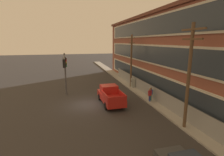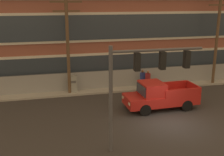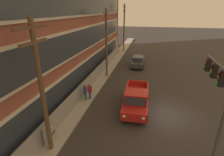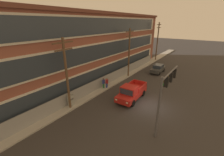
{
  "view_description": "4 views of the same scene",
  "coord_description": "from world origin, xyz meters",
  "px_view_note": "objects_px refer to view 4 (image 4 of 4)",
  "views": [
    {
      "loc": [
        18.82,
        -1.93,
        7.03
      ],
      "look_at": [
        1.39,
        2.53,
        3.22
      ],
      "focal_mm": 28.0,
      "sensor_mm": 36.0,
      "label": 1
    },
    {
      "loc": [
        -7.48,
        -15.06,
        7.61
      ],
      "look_at": [
        -2.71,
        4.57,
        1.96
      ],
      "focal_mm": 45.0,
      "sensor_mm": 36.0,
      "label": 2
    },
    {
      "loc": [
        -13.18,
        1.72,
        8.27
      ],
      "look_at": [
        2.01,
        5.11,
        2.12
      ],
      "focal_mm": 28.0,
      "sensor_mm": 36.0,
      "label": 3
    },
    {
      "loc": [
        -15.17,
        -5.16,
        9.37
      ],
      "look_at": [
        -0.39,
        5.12,
        2.58
      ],
      "focal_mm": 24.0,
      "sensor_mm": 36.0,
      "label": 4
    }
  ],
  "objects_px": {
    "utility_pole_far_east": "(158,40)",
    "utility_pole_near_corner": "(66,72)",
    "pedestrian_near_cabinet": "(104,83)",
    "pedestrian_by_fence": "(107,82)",
    "utility_pole_midblock": "(129,51)",
    "pickup_truck_red": "(131,92)",
    "sedan_dark_grey": "(158,68)",
    "electrical_cabinet": "(71,101)",
    "traffic_signal_mast": "(166,88)"
  },
  "relations": [
    {
      "from": "utility_pole_far_east",
      "to": "utility_pole_near_corner",
      "type": "bearing_deg",
      "value": 179.81
    },
    {
      "from": "pedestrian_near_cabinet",
      "to": "pedestrian_by_fence",
      "type": "height_order",
      "value": "same"
    },
    {
      "from": "utility_pole_midblock",
      "to": "utility_pole_far_east",
      "type": "bearing_deg",
      "value": 0.58
    },
    {
      "from": "utility_pole_near_corner",
      "to": "pedestrian_by_fence",
      "type": "height_order",
      "value": "utility_pole_near_corner"
    },
    {
      "from": "pickup_truck_red",
      "to": "sedan_dark_grey",
      "type": "height_order",
      "value": "pickup_truck_red"
    },
    {
      "from": "pedestrian_near_cabinet",
      "to": "utility_pole_midblock",
      "type": "bearing_deg",
      "value": -3.17
    },
    {
      "from": "sedan_dark_grey",
      "to": "utility_pole_far_east",
      "type": "distance_m",
      "value": 10.95
    },
    {
      "from": "sedan_dark_grey",
      "to": "utility_pole_far_east",
      "type": "bearing_deg",
      "value": 21.88
    },
    {
      "from": "pickup_truck_red",
      "to": "sedan_dark_grey",
      "type": "xyz_separation_m",
      "value": [
        12.64,
        0.85,
        -0.15
      ]
    },
    {
      "from": "electrical_cabinet",
      "to": "pedestrian_by_fence",
      "type": "height_order",
      "value": "pedestrian_by_fence"
    },
    {
      "from": "pedestrian_by_fence",
      "to": "utility_pole_near_corner",
      "type": "bearing_deg",
      "value": 178.51
    },
    {
      "from": "traffic_signal_mast",
      "to": "pickup_truck_red",
      "type": "relative_size",
      "value": 1.03
    },
    {
      "from": "traffic_signal_mast",
      "to": "electrical_cabinet",
      "type": "height_order",
      "value": "traffic_signal_mast"
    },
    {
      "from": "pedestrian_near_cabinet",
      "to": "pedestrian_by_fence",
      "type": "distance_m",
      "value": 0.49
    },
    {
      "from": "utility_pole_near_corner",
      "to": "utility_pole_midblock",
      "type": "xyz_separation_m",
      "value": [
        13.2,
        -0.24,
        0.23
      ]
    },
    {
      "from": "sedan_dark_grey",
      "to": "utility_pole_near_corner",
      "type": "distance_m",
      "value": 19.36
    },
    {
      "from": "traffic_signal_mast",
      "to": "utility_pole_far_east",
      "type": "xyz_separation_m",
      "value": [
        25.14,
        9.49,
        1.12
      ]
    },
    {
      "from": "traffic_signal_mast",
      "to": "pedestrian_near_cabinet",
      "type": "distance_m",
      "value": 10.8
    },
    {
      "from": "utility_pole_near_corner",
      "to": "pedestrian_by_fence",
      "type": "xyz_separation_m",
      "value": [
        6.8,
        -0.18,
        -3.45
      ]
    },
    {
      "from": "pickup_truck_red",
      "to": "utility_pole_near_corner",
      "type": "height_order",
      "value": "utility_pole_near_corner"
    },
    {
      "from": "utility_pole_near_corner",
      "to": "sedan_dark_grey",
      "type": "bearing_deg",
      "value": -11.65
    },
    {
      "from": "sedan_dark_grey",
      "to": "pedestrian_by_fence",
      "type": "relative_size",
      "value": 2.55
    },
    {
      "from": "traffic_signal_mast",
      "to": "pedestrian_near_cabinet",
      "type": "bearing_deg",
      "value": 69.62
    },
    {
      "from": "pedestrian_near_cabinet",
      "to": "utility_pole_near_corner",
      "type": "bearing_deg",
      "value": -178.81
    },
    {
      "from": "utility_pole_near_corner",
      "to": "utility_pole_far_east",
      "type": "bearing_deg",
      "value": -0.19
    },
    {
      "from": "utility_pole_midblock",
      "to": "pedestrian_near_cabinet",
      "type": "relative_size",
      "value": 4.95
    },
    {
      "from": "traffic_signal_mast",
      "to": "pedestrian_by_fence",
      "type": "height_order",
      "value": "traffic_signal_mast"
    },
    {
      "from": "electrical_cabinet",
      "to": "pedestrian_by_fence",
      "type": "bearing_deg",
      "value": -3.53
    },
    {
      "from": "utility_pole_midblock",
      "to": "pedestrian_near_cabinet",
      "type": "xyz_separation_m",
      "value": [
        -6.78,
        0.38,
        -3.68
      ]
    },
    {
      "from": "sedan_dark_grey",
      "to": "pedestrian_near_cabinet",
      "type": "xyz_separation_m",
      "value": [
        -12.2,
        3.97,
        0.18
      ]
    },
    {
      "from": "utility_pole_near_corner",
      "to": "pedestrian_near_cabinet",
      "type": "height_order",
      "value": "utility_pole_near_corner"
    },
    {
      "from": "utility_pole_far_east",
      "to": "pedestrian_near_cabinet",
      "type": "distance_m",
      "value": 21.93
    },
    {
      "from": "traffic_signal_mast",
      "to": "utility_pole_midblock",
      "type": "distance_m",
      "value": 13.98
    },
    {
      "from": "pickup_truck_red",
      "to": "electrical_cabinet",
      "type": "height_order",
      "value": "pickup_truck_red"
    },
    {
      "from": "pickup_truck_red",
      "to": "sedan_dark_grey",
      "type": "distance_m",
      "value": 12.67
    },
    {
      "from": "utility_pole_far_east",
      "to": "electrical_cabinet",
      "type": "height_order",
      "value": "utility_pole_far_east"
    },
    {
      "from": "sedan_dark_grey",
      "to": "utility_pole_midblock",
      "type": "distance_m",
      "value": 7.56
    },
    {
      "from": "pickup_truck_red",
      "to": "pedestrian_by_fence",
      "type": "xyz_separation_m",
      "value": [
        0.82,
        4.51,
        0.02
      ]
    },
    {
      "from": "pickup_truck_red",
      "to": "utility_pole_far_east",
      "type": "xyz_separation_m",
      "value": [
        21.97,
        4.6,
        4.19
      ]
    },
    {
      "from": "utility_pole_far_east",
      "to": "pedestrian_by_fence",
      "type": "height_order",
      "value": "utility_pole_far_east"
    },
    {
      "from": "utility_pole_midblock",
      "to": "electrical_cabinet",
      "type": "relative_size",
      "value": 5.48
    },
    {
      "from": "utility_pole_near_corner",
      "to": "utility_pole_midblock",
      "type": "bearing_deg",
      "value": -1.05
    },
    {
      "from": "traffic_signal_mast",
      "to": "utility_pole_far_east",
      "type": "bearing_deg",
      "value": 20.67
    },
    {
      "from": "utility_pole_far_east",
      "to": "electrical_cabinet",
      "type": "distance_m",
      "value": 27.97
    },
    {
      "from": "pedestrian_by_fence",
      "to": "pickup_truck_red",
      "type": "bearing_deg",
      "value": -100.34
    },
    {
      "from": "traffic_signal_mast",
      "to": "pedestrian_near_cabinet",
      "type": "relative_size",
      "value": 3.27
    },
    {
      "from": "pedestrian_near_cabinet",
      "to": "sedan_dark_grey",
      "type": "bearing_deg",
      "value": -18.04
    },
    {
      "from": "electrical_cabinet",
      "to": "traffic_signal_mast",
      "type": "bearing_deg",
      "value": -75.8
    },
    {
      "from": "utility_pole_midblock",
      "to": "utility_pole_far_east",
      "type": "xyz_separation_m",
      "value": [
        14.75,
        0.15,
        0.49
      ]
    },
    {
      "from": "pedestrian_by_fence",
      "to": "sedan_dark_grey",
      "type": "bearing_deg",
      "value": -17.22
    }
  ]
}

